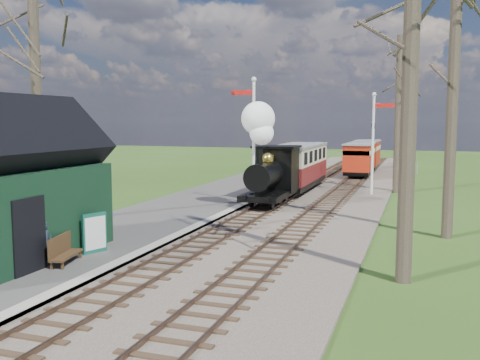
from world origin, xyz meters
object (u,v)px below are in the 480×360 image
Objects in this scene: semaphore_near at (252,132)px; bench at (63,250)px; person at (46,244)px; coach at (297,165)px; sign_board at (95,233)px; red_carriage_b at (367,154)px; station_shed at (9,188)px; locomotive at (269,162)px; semaphore_far at (374,136)px; red_carriage_a at (359,159)px.

bench is at bearing -98.67° from semaphore_near.
bench is 0.53m from person.
coach is 17.10m from sign_board.
station_shed is at bearing -101.86° from red_carriage_b.
locomotive is at bearing 78.06° from bench.
coach reaches higher than bench.
sign_board reaches higher than bench.
semaphore_near is 11.07m from sign_board.
sign_board is at bearing -99.12° from red_carriage_b.
bench is at bearing -99.00° from red_carriage_b.
sign_board is at bearing 83.95° from bench.
sign_board is at bearing -99.00° from semaphore_near.
semaphore_far is 4.71× the size of sign_board.
semaphore_near is at bearing -6.58° from person.
sign_board is at bearing 37.54° from station_shed.
station_shed is at bearing -103.20° from coach.
locomotive reaches higher than bench.
semaphore_far is (8.67, 18.00, 1.08)m from station_shed.
bench is (-2.58, -12.18, -1.64)m from locomotive.
red_carriage_a is at bearing 77.61° from semaphore_near.
semaphore_far reaches higher than locomotive.
bench is (-6.96, -17.93, -2.77)m from semaphore_far.
person is at bearing -12.42° from station_shed.
station_shed is at bearing -109.27° from locomotive.
coach is at bearing -100.15° from red_carriage_b.
locomotive is 6.10m from coach.
sign_board is (1.85, 1.42, -1.46)m from station_shed.
bench is at bearing -100.77° from red_carriage_a.
red_carriage_b is at bearing 81.00° from bench.
semaphore_far reaches higher than coach.
locomotive reaches higher than red_carriage_b.
locomotive is 11.19m from sign_board.
semaphore_near is (3.53, 12.00, 1.35)m from station_shed.
sign_board is 0.96× the size of person.
red_carriage_a is at bearing 80.18° from locomotive.
locomotive reaches higher than person.
red_carriage_b is at bearing 90.00° from red_carriage_a.
bench is 1.16× the size of person.
station_shed reaches higher than sign_board.
bench is at bearing -96.05° from sign_board.
station_shed reaches higher than person.
station_shed is 20.01m from semaphore_far.
semaphore_near reaches higher than sign_board.
coach reaches higher than person.
bench is (-2.59, -18.25, -1.04)m from coach.
coach is at bearing 83.06° from semaphore_near.
locomotive is at bearing 18.59° from semaphore_near.
semaphore_near is 1.29× the size of locomotive.
semaphore_far is 9.70m from red_carriage_a.
locomotive is 12.56m from bench.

